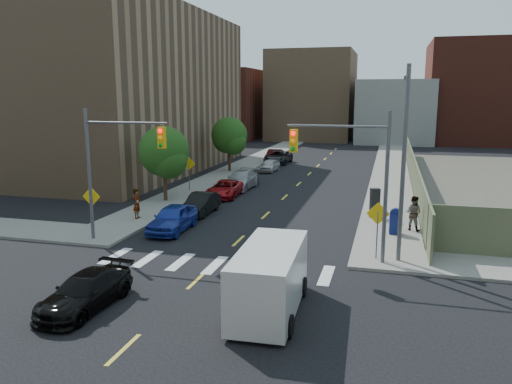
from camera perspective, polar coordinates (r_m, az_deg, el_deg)
The scene contains 30 objects.
ground at distance 19.73m, azimuth -9.00°, elevation -11.97°, with size 160.00×160.00×0.00m, color black.
sidewalk_nw at distance 60.49m, azimuth 0.29°, elevation 3.82°, with size 3.50×73.00×0.15m, color gray.
sidewalk_ne at distance 58.52m, azimuth 15.15°, elevation 3.19°, with size 3.50×73.00×0.15m, color gray.
fence_north at distance 45.03m, azimuth 17.51°, elevation 2.33°, with size 0.12×44.00×2.50m, color #626345.
building_nw at distance 55.13m, azimuth -17.69°, elevation 10.87°, with size 22.00×30.00×16.00m, color #8C6B4C.
bg_bldg_west at distance 91.46m, azimuth -3.84°, elevation 9.96°, with size 14.00×18.00×12.00m, color #592319.
bg_bldg_midwest at distance 89.56m, azimuth 6.48°, elevation 10.86°, with size 14.00×16.00×15.00m, color #8C6B4C.
bg_bldg_center at distance 86.57m, azimuth 15.55°, elevation 8.87°, with size 12.00×16.00×10.00m, color gray.
bg_bldg_east at distance 89.69m, azimuth 24.76°, elevation 10.25°, with size 18.00×18.00×16.00m, color #592319.
signal_nw at distance 26.48m, azimuth -15.89°, elevation 3.81°, with size 4.59×0.30×7.00m.
signal_ne at distance 22.80m, azimuth 10.94°, elevation 2.92°, with size 4.59×0.30×7.00m.
streetlight_ne at distance 23.56m, azimuth 16.56°, elevation 4.62°, with size 0.25×3.70×9.00m.
warn_sign_nw at distance 28.26m, azimuth -18.27°, elevation -1.11°, with size 1.06×0.06×2.83m.
warn_sign_ne at distance 23.71m, azimuth 13.74°, elevation -3.13°, with size 1.06×0.06×2.83m.
warn_sign_midwest at distance 40.04m, azimuth -7.68°, elevation 2.79°, with size 1.06×0.06×2.83m.
tree_west_near at distance 36.35m, azimuth -10.44°, elevation 4.23°, with size 3.66×3.64×5.52m.
tree_west_far at distance 50.23m, azimuth -3.06°, elevation 6.23°, with size 3.66×3.64×5.52m.
parked_car_blue at distance 28.86m, azimuth -9.50°, elevation -2.98°, with size 1.79×4.44×1.51m, color #1C319A.
parked_car_black at distance 32.82m, azimuth -6.32°, elevation -1.33°, with size 1.43×4.11×1.35m, color black.
parked_car_red at distance 38.09m, azimuth -3.57°, elevation 0.37°, with size 2.10×4.55×1.26m, color #A71017.
parked_car_silver at distance 41.43m, azimuth -1.72°, elevation 1.39°, with size 2.06×5.06×1.47m, color #96989D.
parked_car_white at distance 50.83m, azimuth 1.54°, elevation 3.06°, with size 1.47×3.65×1.24m, color #BDBDBD.
parked_car_maroon at distance 58.45m, azimuth 2.09°, elevation 4.18°, with size 1.48×4.25×1.40m, color #380B0F.
parked_car_grey at distance 56.73m, azimuth 2.56°, elevation 3.99°, with size 2.41×5.22×1.45m, color black.
black_sedan at distance 19.50m, azimuth -18.93°, elevation -10.73°, with size 1.78×4.39×1.27m, color black.
cargo_van at distance 18.13m, azimuth 1.65°, elevation -9.65°, with size 2.37×5.34×2.41m.
mailbox at distance 28.42m, azimuth 15.60°, elevation -3.26°, with size 0.62×0.48×1.44m.
payphone at distance 31.81m, azimuth 13.41°, elevation -1.23°, with size 0.55×0.45×1.85m, color black.
pedestrian_west at distance 31.64m, azimuth -13.44°, elevation -1.30°, with size 0.67×0.44×1.85m, color gray.
pedestrian_east at distance 29.43m, azimuth 17.54°, elevation -2.32°, with size 0.96×0.74×1.97m, color gray.
Camera 1 is at (7.58, -16.52, 7.66)m, focal length 35.00 mm.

